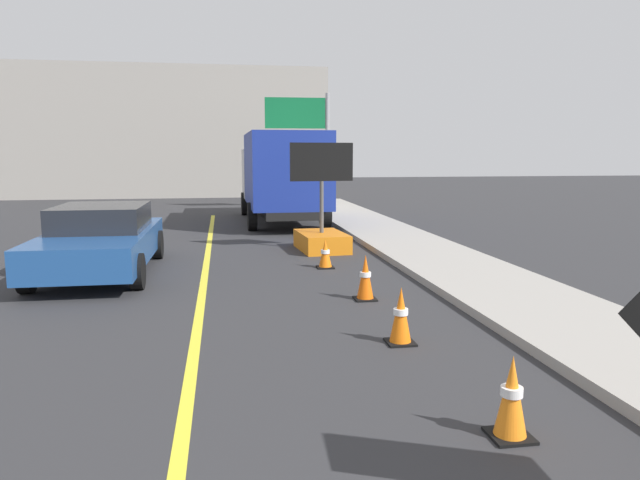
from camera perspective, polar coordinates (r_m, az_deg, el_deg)
name	(u,v)px	position (r m, az deg, el deg)	size (l,w,h in m)	color
lane_center_stripe	(186,405)	(6.09, -12.83, -15.31)	(0.14, 36.00, 0.01)	yellow
arrow_board_trailer	(322,231)	(14.86, 0.16, 0.84)	(1.60, 1.88, 2.70)	orange
box_truck	(282,174)	(20.93, -3.73, 6.43)	(2.70, 7.66, 3.11)	black
pickup_car	(101,239)	(12.79, -20.49, 0.06)	(2.12, 4.86, 1.38)	navy
highway_guide_sign	(310,130)	(25.75, -1.02, 10.59)	(2.79, 0.22, 5.00)	gray
far_building_block	(168,134)	(36.50, -14.51, 9.95)	(18.07, 6.61, 7.19)	gray
traffic_cone_near_sign	(511,398)	(5.46, 18.08, -14.34)	(0.36, 0.36, 0.73)	black
traffic_cone_mid_lane	(401,316)	(7.67, 7.84, -7.31)	(0.36, 0.36, 0.74)	black
traffic_cone_far_lane	(365,278)	(9.86, 4.42, -3.67)	(0.36, 0.36, 0.77)	black
traffic_cone_curbside	(325,254)	(12.56, 0.51, -1.36)	(0.36, 0.36, 0.62)	black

